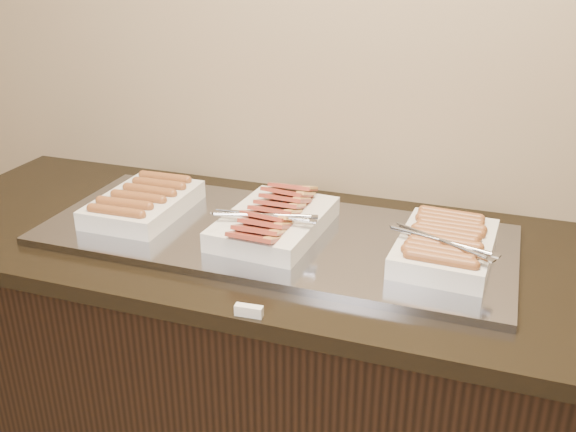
# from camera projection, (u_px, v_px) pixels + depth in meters

# --- Properties ---
(counter) EXTENTS (2.06, 0.76, 0.90)m
(counter) POSITION_uv_depth(u_px,v_px,m) (279.00, 380.00, 1.83)
(counter) COLOR black
(counter) RESTS_ON ground
(warming_tray) EXTENTS (1.20, 0.50, 0.02)m
(warming_tray) POSITION_uv_depth(u_px,v_px,m) (274.00, 235.00, 1.65)
(warming_tray) COLOR #91929E
(warming_tray) RESTS_ON counter
(dish_left) EXTENTS (0.22, 0.32, 0.07)m
(dish_left) POSITION_uv_depth(u_px,v_px,m) (144.00, 203.00, 1.75)
(dish_left) COLOR silver
(dish_left) RESTS_ON warming_tray
(dish_center) EXTENTS (0.27, 0.37, 0.09)m
(dish_center) POSITION_uv_depth(u_px,v_px,m) (274.00, 220.00, 1.63)
(dish_center) COLOR silver
(dish_center) RESTS_ON warming_tray
(dish_right) EXTENTS (0.27, 0.33, 0.08)m
(dish_right) POSITION_uv_depth(u_px,v_px,m) (445.00, 244.00, 1.50)
(dish_right) COLOR silver
(dish_right) RESTS_ON warming_tray
(label_holder) EXTENTS (0.06, 0.02, 0.02)m
(label_holder) POSITION_uv_depth(u_px,v_px,m) (249.00, 311.00, 1.32)
(label_holder) COLOR silver
(label_holder) RESTS_ON counter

